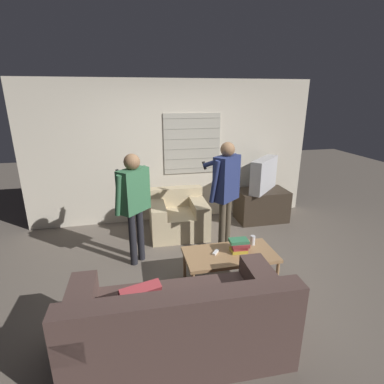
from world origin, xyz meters
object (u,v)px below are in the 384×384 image
object	(u,v)px
armchair_beige	(178,216)
spare_remote	(216,252)
soda_can	(253,240)
couch_blue	(179,324)
coffee_table	(230,256)
person_left_standing	(133,196)
book_stack	(239,246)
person_right_standing	(226,186)
tv	(264,175)

from	to	relation	value
armchair_beige	spare_remote	distance (m)	1.56
soda_can	couch_blue	bearing A→B (deg)	-137.34
spare_remote	coffee_table	bearing A→B (deg)	25.11
coffee_table	soda_can	bearing A→B (deg)	22.75
armchair_beige	person_left_standing	distance (m)	1.29
book_stack	coffee_table	bearing A→B (deg)	-174.30
couch_blue	book_stack	distance (m)	1.33
coffee_table	soda_can	distance (m)	0.40
soda_can	person_right_standing	bearing A→B (deg)	107.04
tv	person_right_standing	distance (m)	1.50
armchair_beige	coffee_table	xyz separation A→B (m)	(0.38, -1.58, 0.09)
couch_blue	spare_remote	bearing A→B (deg)	58.11
coffee_table	book_stack	distance (m)	0.17
armchair_beige	book_stack	world-z (taller)	armchair_beige
spare_remote	soda_can	bearing A→B (deg)	50.05
person_left_standing	person_right_standing	size ratio (longest dim) A/B	0.93
soda_can	spare_remote	xyz separation A→B (m)	(-0.53, -0.11, -0.05)
couch_blue	book_stack	world-z (taller)	couch_blue
coffee_table	soda_can	size ratio (longest dim) A/B	8.95
couch_blue	person_right_standing	bearing A→B (deg)	61.26
couch_blue	spare_remote	xyz separation A→B (m)	(0.63, 0.96, 0.12)
coffee_table	spare_remote	distance (m)	0.18
soda_can	book_stack	bearing A→B (deg)	-149.74
soda_can	tv	bearing A→B (deg)	61.33
person_right_standing	spare_remote	distance (m)	1.01
book_stack	soda_can	xyz separation A→B (m)	(0.24, 0.14, -0.02)
tv	person_right_standing	size ratio (longest dim) A/B	0.44
spare_remote	armchair_beige	bearing A→B (deg)	136.06
tv	spare_remote	size ratio (longest dim) A/B	5.89
person_left_standing	soda_can	xyz separation A→B (m)	(1.47, -0.63, -0.51)
couch_blue	armchair_beige	size ratio (longest dim) A/B	2.06
tv	book_stack	xyz separation A→B (m)	(-1.13, -1.78, -0.38)
armchair_beige	soda_can	bearing A→B (deg)	118.61
couch_blue	person_left_standing	bearing A→B (deg)	101.74
person_left_standing	book_stack	world-z (taller)	person_left_standing
couch_blue	soda_can	distance (m)	1.59
armchair_beige	coffee_table	bearing A→B (deg)	104.89
person_left_standing	couch_blue	bearing A→B (deg)	-124.40
person_right_standing	soda_can	xyz separation A→B (m)	(0.19, -0.61, -0.57)
coffee_table	armchair_beige	bearing A→B (deg)	103.48
person_left_standing	book_stack	distance (m)	1.53
book_stack	soda_can	size ratio (longest dim) A/B	1.99
coffee_table	tv	size ratio (longest dim) A/B	1.51
couch_blue	person_left_standing	xyz separation A→B (m)	(-0.31, 1.70, 0.68)
person_right_standing	book_stack	distance (m)	0.93
coffee_table	person_left_standing	distance (m)	1.49
couch_blue	person_right_standing	world-z (taller)	person_right_standing
armchair_beige	spare_remote	size ratio (longest dim) A/B	7.57
couch_blue	soda_can	bearing A→B (deg)	44.10
spare_remote	book_stack	bearing A→B (deg)	32.84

